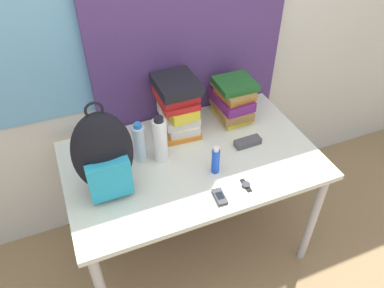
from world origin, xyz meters
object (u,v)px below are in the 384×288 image
object	(u,v)px
water_bottle	(140,143)
wristwatch	(246,185)
backpack	(104,156)
sports_bottle	(160,140)
book_stack_left	(178,105)
book_stack_center	(233,99)
sunscreen_bottle	(216,161)
cell_phone	(220,197)
sunglasses_case	(248,142)

from	to	relation	value
water_bottle	wristwatch	world-z (taller)	water_bottle
backpack	water_bottle	size ratio (longest dim) A/B	2.16
backpack	sports_bottle	distance (m)	0.33
book_stack_left	book_stack_center	bearing A→B (deg)	-0.75
backpack	sunscreen_bottle	world-z (taller)	backpack
backpack	book_stack_left	distance (m)	0.57
backpack	sports_bottle	size ratio (longest dim) A/B	1.85
water_bottle	sunscreen_bottle	distance (m)	0.40
water_bottle	sunscreen_bottle	size ratio (longest dim) A/B	1.44
backpack	book_stack_left	world-z (taller)	backpack
sunscreen_bottle	cell_phone	xyz separation A→B (m)	(-0.05, -0.17, -0.07)
sunscreen_bottle	book_stack_center	bearing A→B (deg)	53.57
book_stack_center	sunglasses_case	xyz separation A→B (m)	(-0.04, -0.27, -0.10)
wristwatch	water_bottle	bearing A→B (deg)	137.67
book_stack_left	sports_bottle	xyz separation A→B (m)	(-0.17, -0.20, -0.04)
cell_phone	sunglasses_case	xyz separation A→B (m)	(0.31, 0.29, 0.01)
cell_phone	wristwatch	distance (m)	0.16
water_bottle	sunglasses_case	bearing A→B (deg)	-11.02
backpack	water_bottle	distance (m)	0.27
book_stack_center	cell_phone	size ratio (longest dim) A/B	2.71
book_stack_center	sunglasses_case	world-z (taller)	book_stack_center
book_stack_center	sunglasses_case	size ratio (longest dim) A/B	1.85
book_stack_left	book_stack_center	world-z (taller)	book_stack_left
water_bottle	backpack	bearing A→B (deg)	-143.74
book_stack_center	wristwatch	distance (m)	0.59
sports_bottle	cell_phone	size ratio (longest dim) A/B	2.61
sunscreen_bottle	wristwatch	world-z (taller)	sunscreen_bottle
backpack	sunscreen_bottle	distance (m)	0.55
book_stack_center	wristwatch	xyz separation A→B (m)	(-0.19, -0.54, -0.12)
cell_phone	wristwatch	xyz separation A→B (m)	(0.15, 0.02, -0.00)
cell_phone	sunscreen_bottle	bearing A→B (deg)	72.34
water_bottle	sunscreen_bottle	xyz separation A→B (m)	(0.32, -0.24, -0.04)
backpack	cell_phone	xyz separation A→B (m)	(0.47, -0.26, -0.21)
backpack	cell_phone	size ratio (longest dim) A/B	4.85
backpack	book_stack_center	size ratio (longest dim) A/B	1.79
book_stack_center	wristwatch	size ratio (longest dim) A/B	3.10
book_stack_left	sunglasses_case	world-z (taller)	book_stack_left
book_stack_left	wristwatch	distance (m)	0.59
book_stack_center	sports_bottle	distance (m)	0.55
cell_phone	book_stack_center	bearing A→B (deg)	58.57
cell_phone	sunglasses_case	bearing A→B (deg)	43.52
wristwatch	sunscreen_bottle	bearing A→B (deg)	123.59
book_stack_center	wristwatch	world-z (taller)	book_stack_center
backpack	sunglasses_case	size ratio (longest dim) A/B	3.32
water_bottle	sports_bottle	world-z (taller)	sports_bottle
backpack	sunscreen_bottle	bearing A→B (deg)	-9.53
sunglasses_case	water_bottle	bearing A→B (deg)	168.98
sunscreen_bottle	wristwatch	bearing A→B (deg)	-56.41
water_bottle	sports_bottle	bearing A→B (deg)	-21.96
cell_phone	backpack	bearing A→B (deg)	151.04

